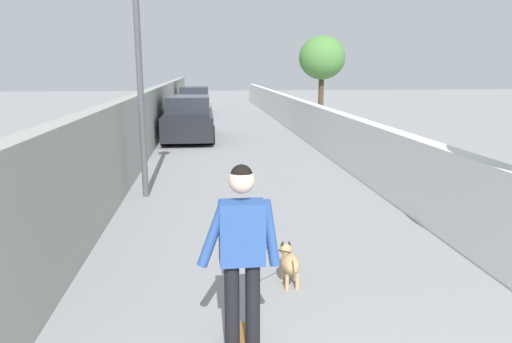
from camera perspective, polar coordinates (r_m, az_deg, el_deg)
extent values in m
plane|color=gray|center=(15.42, -2.65, 3.18)|extent=(80.00, 80.00, 0.00)
cube|color=#999E93|center=(13.41, -13.76, 5.43)|extent=(48.00, 0.30, 1.85)
cube|color=white|center=(13.79, 9.08, 4.72)|extent=(48.00, 0.30, 1.33)
cylinder|color=#473523|center=(20.85, 7.94, 8.76)|extent=(0.23, 0.23, 2.36)
ellipsoid|color=#4C843D|center=(20.81, 8.09, 13.64)|extent=(1.99, 1.99, 1.85)
cylinder|color=#4C4C51|center=(9.23, -14.00, 10.14)|extent=(0.12, 0.12, 4.34)
cylinder|color=beige|center=(4.66, -2.93, -19.33)|extent=(0.06, 0.03, 0.06)
cylinder|color=beige|center=(4.67, -1.12, -19.23)|extent=(0.06, 0.03, 0.06)
cylinder|color=black|center=(4.19, -2.95, -16.12)|extent=(0.13, 0.13, 0.79)
cylinder|color=black|center=(4.21, -0.41, -15.99)|extent=(0.13, 0.13, 0.79)
cube|color=#2D5199|center=(3.93, -1.74, -7.49)|extent=(0.23, 0.39, 0.54)
cylinder|color=#2D5199|center=(3.91, -5.27, -7.65)|extent=(0.10, 0.29, 0.58)
cylinder|color=#2D5199|center=(3.96, 1.75, -7.55)|extent=(0.09, 0.18, 0.59)
sphere|color=beige|center=(3.80, -1.78, -1.09)|extent=(0.22, 0.22, 0.22)
sphere|color=black|center=(3.79, -1.79, -0.52)|extent=(0.19, 0.19, 0.19)
ellipsoid|color=tan|center=(5.55, 4.20, -11.14)|extent=(0.40, 0.23, 0.22)
sphere|color=tan|center=(5.75, 3.67, -9.48)|extent=(0.15, 0.15, 0.15)
cone|color=black|center=(5.72, 3.29, -8.76)|extent=(0.05, 0.05, 0.06)
cone|color=black|center=(5.73, 4.08, -8.71)|extent=(0.05, 0.05, 0.06)
cylinder|color=tan|center=(5.72, 3.30, -12.31)|extent=(0.04, 0.04, 0.18)
cylinder|color=tan|center=(5.74, 4.50, -12.22)|extent=(0.04, 0.04, 0.18)
cylinder|color=tan|center=(5.50, 3.82, -13.41)|extent=(0.04, 0.04, 0.18)
cylinder|color=tan|center=(5.52, 5.07, -13.31)|extent=(0.04, 0.04, 0.18)
cylinder|color=tan|center=(5.29, 4.77, -11.41)|extent=(0.14, 0.03, 0.13)
cylinder|color=black|center=(4.72, 1.72, -9.43)|extent=(1.33, 0.67, 0.66)
cube|color=black|center=(16.98, -8.23, 5.83)|extent=(4.19, 1.70, 0.80)
cube|color=#262B33|center=(16.91, -8.30, 8.12)|extent=(2.18, 1.50, 0.60)
cylinder|color=black|center=(18.34, -10.54, 5.48)|extent=(0.64, 0.22, 0.64)
cylinder|color=black|center=(18.28, -5.58, 5.61)|extent=(0.64, 0.22, 0.64)
cylinder|color=black|center=(15.77, -11.24, 4.34)|extent=(0.64, 0.22, 0.64)
cylinder|color=black|center=(15.71, -5.48, 4.49)|extent=(0.64, 0.22, 0.64)
cube|color=silver|center=(25.94, -7.54, 8.11)|extent=(4.25, 1.70, 0.80)
cube|color=#262B33|center=(25.90, -7.58, 9.61)|extent=(2.21, 1.50, 0.60)
cylinder|color=black|center=(27.30, -9.13, 7.76)|extent=(0.64, 0.22, 0.64)
cylinder|color=black|center=(27.26, -5.78, 7.85)|extent=(0.64, 0.22, 0.64)
cylinder|color=black|center=(24.68, -9.44, 7.27)|extent=(0.64, 0.22, 0.64)
cylinder|color=black|center=(24.64, -5.74, 7.36)|extent=(0.64, 0.22, 0.64)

